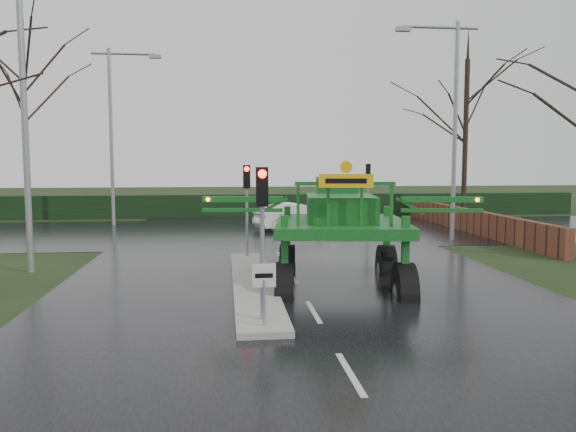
{
  "coord_description": "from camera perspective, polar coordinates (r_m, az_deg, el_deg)",
  "views": [
    {
      "loc": [
        -2.1,
        -13.12,
        3.63
      ],
      "look_at": [
        -0.2,
        3.71,
        2.0
      ],
      "focal_mm": 35.0,
      "sensor_mm": 36.0,
      "label": 1
    }
  ],
  "objects": [
    {
      "name": "traffic_signal_near",
      "position": [
        12.18,
        -2.64,
        0.59
      ],
      "size": [
        0.26,
        0.33,
        3.52
      ],
      "color": "gray",
      "rests_on": "ground"
    },
    {
      "name": "street_light_left_far",
      "position": [
        33.76,
        -17.05,
        9.27
      ],
      "size": [
        3.85,
        0.3,
        10.0
      ],
      "color": "gray",
      "rests_on": "ground"
    },
    {
      "name": "tree_left_far",
      "position": [
        33.0,
        -25.27,
        11.1
      ],
      "size": [
        7.7,
        7.7,
        13.26
      ],
      "color": "black",
      "rests_on": "ground"
    },
    {
      "name": "keep_left_sign",
      "position": [
        11.93,
        -2.45,
        -6.97
      ],
      "size": [
        0.5,
        0.07,
        1.35
      ],
      "color": "gray",
      "rests_on": "ground"
    },
    {
      "name": "hedge_row",
      "position": [
        37.29,
        -3.19,
        1.06
      ],
      "size": [
        44.0,
        0.9,
        1.5
      ],
      "primitive_type": "cube",
      "color": "black",
      "rests_on": "ground"
    },
    {
      "name": "traffic_signal_far",
      "position": [
        34.24,
        8.13,
        3.71
      ],
      "size": [
        0.26,
        0.33,
        3.52
      ],
      "rotation": [
        0.0,
        0.0,
        3.14
      ],
      "color": "gray",
      "rests_on": "ground"
    },
    {
      "name": "street_light_right",
      "position": [
        27.25,
        16.05,
        10.26
      ],
      "size": [
        3.85,
        0.3,
        10.0
      ],
      "color": "gray",
      "rests_on": "ground"
    },
    {
      "name": "traffic_signal_mid",
      "position": [
        20.65,
        -4.21,
        2.6
      ],
      "size": [
        0.26,
        0.33,
        3.52
      ],
      "color": "gray",
      "rests_on": "ground"
    },
    {
      "name": "median_island",
      "position": [
        16.53,
        -3.53,
        -6.9
      ],
      "size": [
        1.2,
        10.0,
        0.16
      ],
      "primitive_type": "cube",
      "color": "gray",
      "rests_on": "ground"
    },
    {
      "name": "white_sedan",
      "position": [
        30.08,
        0.75,
        -1.43
      ],
      "size": [
        4.63,
        2.88,
        1.44
      ],
      "primitive_type": "imported",
      "rotation": [
        0.0,
        0.0,
        1.91
      ],
      "color": "white",
      "rests_on": "ground"
    },
    {
      "name": "crop_sprayer",
      "position": [
        15.38,
        -0.33,
        0.02
      ],
      "size": [
        8.13,
        5.55,
        4.57
      ],
      "rotation": [
        0.0,
        0.0,
        -0.13
      ],
      "color": "black",
      "rests_on": "ground"
    },
    {
      "name": "ground",
      "position": [
        13.78,
        2.6,
        -9.79
      ],
      "size": [
        140.0,
        140.0,
        0.0
      ],
      "primitive_type": "plane",
      "color": "black",
      "rests_on": "ground"
    },
    {
      "name": "street_light_left_near",
      "position": [
        20.21,
        -24.48,
        11.72
      ],
      "size": [
        3.85,
        0.3,
        10.0
      ],
      "color": "gray",
      "rests_on": "ground"
    },
    {
      "name": "road_main",
      "position": [
        23.5,
        -1.23,
        -3.38
      ],
      "size": [
        14.0,
        80.0,
        0.02
      ],
      "primitive_type": "cube",
      "color": "black",
      "rests_on": "ground"
    },
    {
      "name": "road_cross",
      "position": [
        29.42,
        -2.3,
        -1.58
      ],
      "size": [
        80.0,
        12.0,
        0.02
      ],
      "primitive_type": "cube",
      "color": "black",
      "rests_on": "ground"
    },
    {
      "name": "tree_right_far",
      "position": [
        37.42,
        17.64,
        9.64
      ],
      "size": [
        7.0,
        7.0,
        12.05
      ],
      "color": "black",
      "rests_on": "ground"
    },
    {
      "name": "brick_wall",
      "position": [
        31.88,
        16.88,
        -0.19
      ],
      "size": [
        0.4,
        20.0,
        1.2
      ],
      "primitive_type": "cube",
      "color": "#592D1E",
      "rests_on": "ground"
    }
  ]
}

